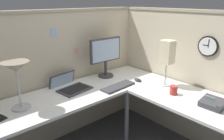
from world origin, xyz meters
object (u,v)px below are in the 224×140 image
(office_phone, at_px, (213,104))
(desk_lamp_paper, at_px, (167,53))
(wall_clock, at_px, (208,46))
(laptop, at_px, (69,86))
(computer_mouse, at_px, (138,80))
(monitor, at_px, (106,54))
(desk_lamp_dome, at_px, (16,71))
(keyboard, at_px, (118,86))
(coffee_mug, at_px, (174,90))

(office_phone, relative_size, desk_lamp_paper, 0.39)
(desk_lamp_paper, distance_m, wall_clock, 0.43)
(laptop, height_order, office_phone, laptop)
(laptop, bearing_deg, wall_clock, -41.45)
(computer_mouse, xyz_separation_m, wall_clock, (0.39, -0.62, 0.46))
(laptop, distance_m, desk_lamp_paper, 1.16)
(monitor, xyz_separation_m, wall_clock, (0.57, -1.02, 0.19))
(desk_lamp_dome, distance_m, wall_clock, 1.92)
(keyboard, distance_m, wall_clock, 1.06)
(laptop, relative_size, coffee_mug, 4.44)
(desk_lamp_dome, height_order, office_phone, desk_lamp_dome)
(keyboard, xyz_separation_m, wall_clock, (0.70, -0.64, 0.47))
(computer_mouse, relative_size, desk_lamp_dome, 0.23)
(desk_lamp_dome, xyz_separation_m, coffee_mug, (1.31, -0.75, -0.32))
(laptop, bearing_deg, monitor, 2.12)
(desk_lamp_dome, bearing_deg, coffee_mug, -29.84)
(laptop, distance_m, coffee_mug, 1.14)
(keyboard, xyz_separation_m, coffee_mug, (0.31, -0.52, 0.04))
(office_phone, distance_m, wall_clock, 0.64)
(desk_lamp_dome, bearing_deg, wall_clock, -27.02)
(computer_mouse, bearing_deg, coffee_mug, -90.43)
(keyboard, distance_m, desk_lamp_dome, 1.09)
(monitor, relative_size, keyboard, 1.16)
(office_phone, bearing_deg, laptop, 120.64)
(keyboard, height_order, wall_clock, wall_clock)
(desk_lamp_dome, bearing_deg, keyboard, -12.96)
(keyboard, bearing_deg, desk_lamp_paper, -39.16)
(keyboard, distance_m, coffee_mug, 0.61)
(monitor, height_order, coffee_mug, monitor)
(wall_clock, bearing_deg, coffee_mug, 163.32)
(laptop, relative_size, office_phone, 2.05)
(laptop, relative_size, desk_lamp_dome, 0.96)
(coffee_mug, bearing_deg, desk_lamp_paper, 56.54)
(computer_mouse, bearing_deg, laptop, 153.13)
(laptop, distance_m, keyboard, 0.56)
(monitor, bearing_deg, desk_lamp_paper, -65.86)
(keyboard, xyz_separation_m, computer_mouse, (0.31, -0.02, 0.01))
(office_phone, xyz_separation_m, wall_clock, (0.37, 0.29, 0.44))
(laptop, height_order, coffee_mug, laptop)
(keyboard, bearing_deg, computer_mouse, -6.57)
(desk_lamp_dome, relative_size, wall_clock, 2.02)
(laptop, bearing_deg, office_phone, -59.36)
(monitor, distance_m, desk_lamp_paper, 0.77)
(laptop, bearing_deg, keyboard, -40.09)
(monitor, bearing_deg, keyboard, -109.32)
(laptop, height_order, wall_clock, wall_clock)
(computer_mouse, bearing_deg, keyboard, 177.12)
(laptop, height_order, keyboard, laptop)
(desk_lamp_paper, height_order, coffee_mug, desk_lamp_paper)
(computer_mouse, height_order, wall_clock, wall_clock)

